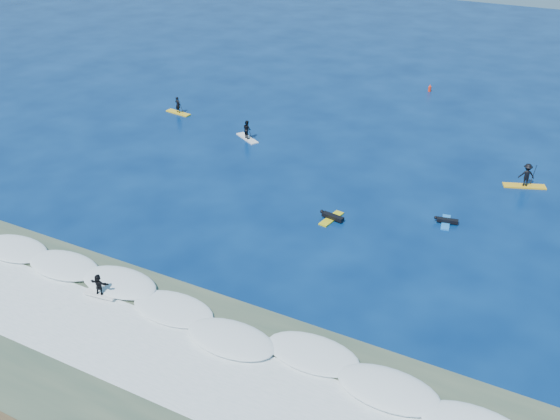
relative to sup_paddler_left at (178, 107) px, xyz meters
The scene contains 11 objects.
ground 21.48m from the sup_paddler_left, 41.55° to the right, with size 160.00×160.00×0.00m, color #031945.
shallow_water 32.50m from the sup_paddler_left, 60.36° to the right, with size 90.00×13.00×0.01m, color #374C3B.
breaking_wave 29.09m from the sup_paddler_left, 56.46° to the right, with size 40.00×6.00×0.30m, color white.
whitewater 31.63m from the sup_paddler_left, 59.46° to the right, with size 34.00×5.00×0.02m, color silver.
sup_paddler_left is the anchor object (origin of this frame).
sup_paddler_center 9.11m from the sup_paddler_left, 14.38° to the right, with size 2.68×1.95×1.90m.
sup_paddler_right 31.20m from the sup_paddler_left, ahead, with size 3.08×1.78×2.11m.
prone_paddler_near 23.59m from the sup_paddler_left, 28.93° to the right, with size 1.77×2.29×0.47m.
prone_paddler_far 28.74m from the sup_paddler_left, 16.94° to the right, with size 1.58×2.04×0.41m.
wave_surfer 28.13m from the sup_paddler_left, 62.75° to the right, with size 1.89×0.75×1.33m.
marker_buoy 25.67m from the sup_paddler_left, 41.90° to the left, with size 0.32×0.32×0.76m.
Camera 1 is at (18.13, -30.32, 20.88)m, focal length 40.00 mm.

